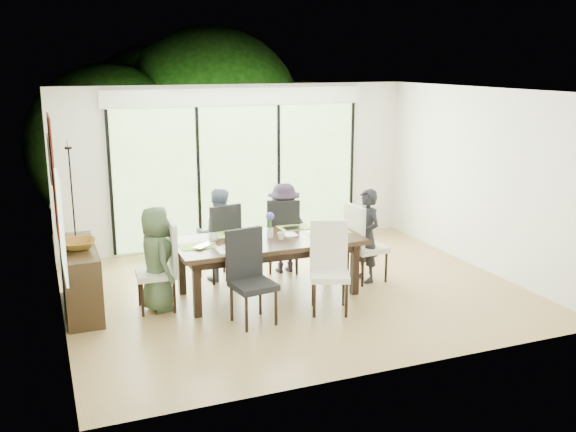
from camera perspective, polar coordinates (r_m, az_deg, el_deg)
name	(u,v)px	position (r m, az deg, el deg)	size (l,w,h in m)	color
floor	(295,291)	(8.85, 0.60, -6.69)	(6.00, 5.00, 0.01)	olive
ceiling	(295,90)	(8.31, 0.65, 11.12)	(6.00, 5.00, 0.01)	white
wall_back	(238,166)	(10.80, -4.42, 4.45)	(6.00, 0.02, 2.70)	silver
wall_front	(393,244)	(6.29, 9.29, -2.44)	(6.00, 0.02, 2.70)	beige
wall_left	(54,214)	(7.88, -20.10, 0.17)	(0.02, 5.00, 2.70)	silver
wall_right	(482,179)	(9.99, 16.85, 3.14)	(0.02, 5.00, 2.70)	silver
glass_doors	(239,175)	(10.79, -4.35, 3.63)	(4.20, 0.02, 2.30)	#598C3F
blinds_header	(238,97)	(10.63, -4.46, 10.54)	(4.40, 0.06, 0.28)	white
mullion_a	(111,184)	(10.37, -15.49, 2.75)	(0.05, 0.04, 2.30)	black
mullion_b	(199,178)	(10.60, -7.95, 3.35)	(0.05, 0.04, 2.30)	black
mullion_c	(279,173)	(11.01, -0.84, 3.87)	(0.05, 0.04, 2.30)	black
mullion_d	(352,168)	(11.57, 5.67, 4.28)	(0.05, 0.04, 2.30)	black
side_window	(61,225)	(6.67, -19.51, -0.79)	(0.02, 0.90, 1.00)	#8CAD7F
deck	(226,234)	(11.94, -5.57, -1.57)	(6.00, 1.80, 0.10)	brown
rail_top	(213,194)	(12.55, -6.65, 1.98)	(6.00, 0.08, 0.06)	#543224
foliage_left	(109,146)	(13.06, -15.61, 5.98)	(3.20, 3.20, 3.20)	#14380F
foliage_mid	(210,121)	(14.00, -6.92, 8.36)	(4.00, 4.00, 4.00)	#14380F
foliage_right	(302,147)	(13.88, 1.24, 6.16)	(2.80, 2.80, 2.80)	#14380F
foliage_far	(158,128)	(14.48, -11.48, 7.64)	(3.60, 3.60, 3.60)	#14380F
table_top	(268,241)	(8.52, -1.80, -2.22)	(2.48, 1.14, 0.06)	black
table_apron	(268,248)	(8.54, -1.79, -2.82)	(2.27, 0.93, 0.10)	black
table_leg_fl	(197,289)	(7.95, -8.10, -6.46)	(0.09, 0.09, 0.71)	black
table_leg_fr	(355,269)	(8.67, 5.95, -4.68)	(0.09, 0.09, 0.71)	black
table_leg_bl	(182,269)	(8.75, -9.43, -4.63)	(0.09, 0.09, 0.71)	black
table_leg_br	(328,251)	(9.41, 3.54, -3.16)	(0.09, 0.09, 0.71)	black
chair_left_end	(155,266)	(8.21, -11.72, -4.41)	(0.48, 0.48, 1.14)	beige
chair_right_end	(367,242)	(9.16, 7.08, -2.32)	(0.48, 0.48, 1.14)	silver
chair_far_left	(218,241)	(9.22, -6.22, -2.19)	(0.48, 0.48, 1.14)	black
chair_far_right	(283,234)	(9.52, -0.41, -1.60)	(0.48, 0.48, 1.14)	black
chair_near_left	(253,278)	(7.63, -3.11, -5.54)	(0.48, 0.48, 1.14)	black
chair_near_right	(330,268)	(7.98, 3.73, -4.66)	(0.48, 0.48, 1.14)	white
person_left_end	(157,259)	(8.18, -11.61, -3.75)	(0.62, 0.39, 1.33)	#3F5136
person_right_end	(366,236)	(9.13, 6.99, -1.74)	(0.62, 0.39, 1.33)	black
person_far_left	(218,234)	(9.17, -6.20, -1.64)	(0.62, 0.39, 1.33)	slate
person_far_right	(284,228)	(9.47, -0.37, -1.06)	(0.62, 0.39, 1.33)	#2A2030
placemat_left	(198,246)	(8.25, -8.02, -2.64)	(0.45, 0.33, 0.01)	#93C646
placemat_right	(333,232)	(8.86, 3.99, -1.39)	(0.45, 0.33, 0.01)	#86A33A
placemat_far_l	(227,234)	(8.74, -5.46, -1.63)	(0.45, 0.33, 0.01)	#81C044
placemat_far_r	(295,227)	(9.06, 0.62, -1.02)	(0.45, 0.33, 0.01)	#A5B942
placemat_paper	(235,249)	(8.07, -4.75, -2.92)	(0.45, 0.33, 0.01)	white
tablet_far_l	(235,234)	(8.72, -4.74, -1.59)	(0.27, 0.19, 0.01)	black
tablet_far_r	(293,228)	(8.99, 0.44, -1.07)	(0.25, 0.18, 0.01)	black
papers	(318,234)	(8.72, 2.65, -1.63)	(0.31, 0.23, 0.00)	white
platter_base	(235,248)	(8.07, -4.76, -2.82)	(0.27, 0.27, 0.02)	white
platter_snacks	(235,246)	(8.06, -4.76, -2.69)	(0.21, 0.21, 0.01)	orange
vase	(270,233)	(8.55, -1.60, -1.51)	(0.08, 0.08, 0.12)	silver
hyacinth_stems	(270,224)	(8.52, -1.60, -0.70)	(0.04, 0.04, 0.17)	#337226
hyacinth_blooms	(270,216)	(8.50, -1.61, -0.03)	(0.11, 0.11, 0.11)	#4A4BBB
laptop	(207,246)	(8.18, -7.18, -2.69)	(0.34, 0.22, 0.03)	silver
cup_a	(214,237)	(8.43, -6.63, -1.90)	(0.13, 0.13, 0.10)	white
cup_b	(281,236)	(8.46, -0.61, -1.78)	(0.10, 0.10, 0.10)	white
cup_c	(320,228)	(8.88, 2.84, -1.04)	(0.13, 0.13, 0.10)	white
book	(284,235)	(8.64, -0.35, -1.72)	(0.17, 0.23, 0.02)	white
sideboard	(80,278)	(8.48, -17.98, -5.29)	(0.42, 1.49, 0.84)	black
bowl	(78,244)	(8.24, -18.17, -2.40)	(0.44, 0.44, 0.11)	brown
candlestick_base	(76,238)	(8.69, -18.36, -1.85)	(0.09, 0.09, 0.04)	black
candlestick_shaft	(72,193)	(8.56, -18.65, 1.93)	(0.02, 0.02, 1.16)	black
candlestick_pan	(68,148)	(8.46, -18.95, 5.74)	(0.09, 0.09, 0.03)	black
candle	(68,143)	(8.46, -18.98, 6.12)	(0.03, 0.03, 0.09)	silver
tapestry	(54,178)	(8.20, -20.12, 3.18)	(0.02, 1.00, 1.50)	maroon
art_frame	(50,159)	(9.48, -20.42, 4.78)	(0.03, 0.55, 0.65)	black
art_canvas	(51,159)	(9.48, -20.30, 4.79)	(0.01, 0.45, 0.55)	#194A51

